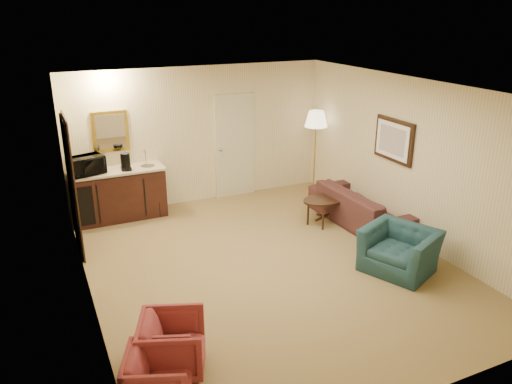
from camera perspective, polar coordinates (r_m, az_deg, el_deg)
ground at (r=7.47m, az=1.46°, el=-8.38°), size 6.00×6.00×0.00m
room_walls at (r=7.45m, az=-1.72°, el=5.77°), size 5.02×6.01×2.61m
wetbar_cabinet at (r=9.23m, az=-15.39°, el=-0.24°), size 1.64×0.58×0.92m
sofa at (r=8.88m, az=11.99°, el=-1.04°), size 0.70×2.17×0.84m
teal_armchair at (r=7.46m, az=16.17°, el=-5.65°), size 0.97×1.15×0.85m
rose_chair_near at (r=5.13m, az=-11.08°, el=-19.84°), size 0.75×0.77×0.62m
rose_chair_far at (r=5.46m, az=-9.53°, el=-16.53°), size 0.81×0.83×0.67m
coffee_table at (r=8.87m, az=7.77°, el=-2.14°), size 0.94×0.81×0.46m
floor_lamp at (r=10.10m, az=6.74°, el=4.49°), size 0.50×0.50×1.71m
waste_bin at (r=9.31m, az=-11.11°, el=-1.78°), size 0.23×0.23×0.29m
microwave at (r=8.93m, az=-18.87°, el=3.11°), size 0.63×0.46×0.38m
coffee_maker at (r=8.96m, az=-14.69°, el=3.36°), size 0.21×0.21×0.31m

